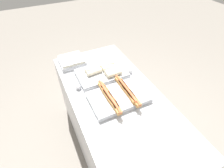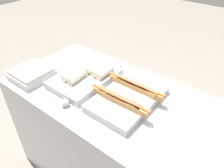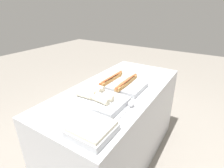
# 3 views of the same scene
# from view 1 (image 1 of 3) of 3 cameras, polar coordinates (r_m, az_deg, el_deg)

# --- Properties ---
(ground_plane) EXTENTS (12.00, 12.00, 0.00)m
(ground_plane) POSITION_cam_1_polar(r_m,az_deg,el_deg) (2.37, 1.06, -19.96)
(ground_plane) COLOR gray
(counter) EXTENTS (1.72, 0.80, 0.93)m
(counter) POSITION_cam_1_polar(r_m,az_deg,el_deg) (1.97, 1.23, -13.59)
(counter) COLOR #B7BABF
(counter) RESTS_ON ground_plane
(tray_hotdogs) EXTENTS (0.42, 0.51, 0.10)m
(tray_hotdogs) POSITION_cam_1_polar(r_m,az_deg,el_deg) (1.56, 2.11, -4.01)
(tray_hotdogs) COLOR #B7BABF
(tray_hotdogs) RESTS_ON counter
(tray_wraps) EXTENTS (0.33, 0.50, 0.10)m
(tray_wraps) POSITION_cam_1_polar(r_m,az_deg,el_deg) (1.81, -3.13, 3.71)
(tray_wraps) COLOR #B7BABF
(tray_wraps) RESTS_ON counter
(tray_side_front) EXTENTS (0.26, 0.27, 0.07)m
(tray_side_front) POSITION_cam_1_polar(r_m,az_deg,el_deg) (2.03, -12.99, 7.32)
(tray_side_front) COLOR #B7BABF
(tray_side_front) RESTS_ON counter
(serving_spoon_near) EXTENTS (0.26, 0.05, 0.05)m
(serving_spoon_near) POSITION_cam_1_polar(r_m,az_deg,el_deg) (1.70, -11.10, -0.73)
(serving_spoon_near) COLOR silver
(serving_spoon_near) RESTS_ON counter
(serving_spoon_far) EXTENTS (0.26, 0.05, 0.05)m
(serving_spoon_far) POSITION_cam_1_polar(r_m,az_deg,el_deg) (1.87, 5.56, 4.38)
(serving_spoon_far) COLOR silver
(serving_spoon_far) RESTS_ON counter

